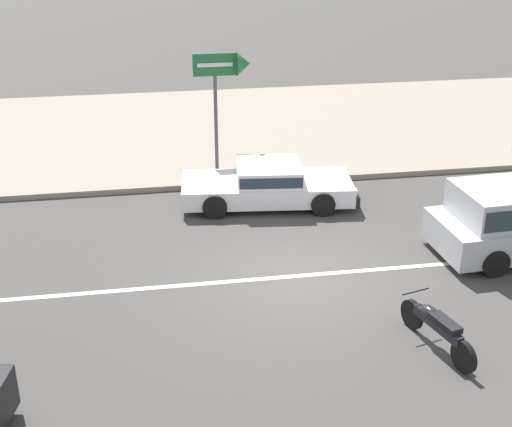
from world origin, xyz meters
TOP-DOWN VIEW (x-y plane):
  - ground_plane at (0.00, 0.00)m, footprint 160.00×160.00m
  - lane_centre_stripe at (0.00, 0.00)m, footprint 50.40×0.14m
  - kerb_strip at (0.00, 10.08)m, footprint 68.00×10.00m
  - sedan_white_1 at (0.05, 3.87)m, footprint 4.55×2.20m
  - motorcycle_0 at (1.78, -2.90)m, footprint 0.76×1.95m
  - arrow_signboard at (-0.47, 6.18)m, footprint 1.55×0.66m

SIDE VIEW (x-z plane):
  - ground_plane at x=0.00m, z-range 0.00..0.00m
  - lane_centre_stripe at x=0.00m, z-range 0.00..0.01m
  - kerb_strip at x=0.00m, z-range 0.00..0.15m
  - motorcycle_0 at x=1.78m, z-range 0.03..0.82m
  - sedan_white_1 at x=0.05m, z-range 0.00..1.07m
  - arrow_signboard at x=-0.47m, z-range 1.28..4.57m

